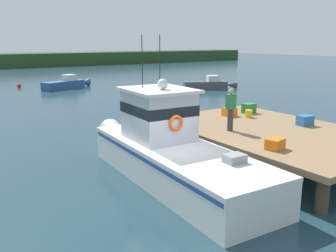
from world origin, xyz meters
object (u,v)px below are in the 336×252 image
(moored_boat_near_channel, at_px, (67,84))
(mooring_buoy_channel_marker, at_px, (19,86))
(crate_stack_near_edge, at_px, (305,120))
(crate_stack_mid_dock, at_px, (249,108))
(crate_single_far, at_px, (275,144))
(deckhand_by_the_boat, at_px, (231,109))
(moored_boat_outer_mooring, at_px, (209,84))
(crate_single_by_cleat, at_px, (229,112))
(bait_bucket, at_px, (249,114))
(main_fishing_boat, at_px, (168,149))

(moored_boat_near_channel, xyz_separation_m, mooring_buoy_channel_marker, (-3.78, 3.30, -0.26))
(crate_stack_near_edge, xyz_separation_m, crate_stack_mid_dock, (0.06, 3.19, 0.02))
(crate_stack_near_edge, bearing_deg, moored_boat_near_channel, 92.14)
(crate_single_far, xyz_separation_m, deckhand_by_the_boat, (0.52, 2.64, 0.69))
(deckhand_by_the_boat, xyz_separation_m, moored_boat_outer_mooring, (13.58, 17.33, -1.60))
(crate_single_by_cleat, bearing_deg, mooring_buoy_channel_marker, 97.57)
(crate_single_far, relative_size, mooring_buoy_channel_marker, 1.47)
(bait_bucket, distance_m, moored_boat_near_channel, 24.14)
(bait_bucket, bearing_deg, main_fishing_boat, -164.06)
(deckhand_by_the_boat, distance_m, mooring_buoy_channel_marker, 28.94)
(crate_stack_near_edge, relative_size, deckhand_by_the_boat, 0.37)
(crate_stack_near_edge, distance_m, deckhand_by_the_boat, 3.42)
(main_fishing_boat, height_order, mooring_buoy_channel_marker, main_fishing_boat)
(crate_stack_mid_dock, distance_m, moored_boat_near_channel, 23.44)
(crate_single_by_cleat, relative_size, moored_boat_outer_mooring, 0.12)
(crate_stack_mid_dock, relative_size, moored_boat_outer_mooring, 0.12)
(crate_single_far, bearing_deg, moored_boat_outer_mooring, 54.76)
(crate_stack_near_edge, distance_m, moored_boat_outer_mooring, 21.14)
(crate_single_far, bearing_deg, crate_stack_near_edge, 23.16)
(main_fishing_boat, bearing_deg, crate_single_far, -45.16)
(main_fishing_boat, bearing_deg, crate_single_by_cleat, 24.58)
(deckhand_by_the_boat, bearing_deg, crate_stack_mid_dock, 33.35)
(bait_bucket, xyz_separation_m, moored_boat_outer_mooring, (11.09, 15.91, -0.91))
(crate_single_by_cleat, height_order, mooring_buoy_channel_marker, crate_single_by_cleat)
(crate_stack_mid_dock, bearing_deg, moored_boat_outer_mooring, 55.77)
(crate_single_by_cleat, xyz_separation_m, crate_stack_mid_dock, (1.28, 0.02, 0.04))
(crate_stack_near_edge, bearing_deg, deckhand_by_the_boat, 161.72)
(crate_stack_near_edge, distance_m, mooring_buoy_channel_marker, 30.29)
(bait_bucket, bearing_deg, crate_stack_mid_dock, 43.64)
(crate_single_far, distance_m, moored_boat_near_channel, 28.32)
(crate_single_by_cleat, height_order, moored_boat_near_channel, crate_single_by_cleat)
(crate_single_by_cleat, bearing_deg, deckhand_by_the_boat, -132.84)
(main_fishing_boat, xyz_separation_m, crate_stack_mid_dock, (6.25, 2.29, 0.42))
(main_fishing_boat, distance_m, crate_single_far, 3.53)
(crate_single_far, xyz_separation_m, moored_boat_outer_mooring, (14.11, 19.97, -0.92))
(crate_stack_near_edge, bearing_deg, crate_stack_mid_dock, 88.98)
(mooring_buoy_channel_marker, bearing_deg, deckhand_by_the_boat, -86.85)
(bait_bucket, height_order, mooring_buoy_channel_marker, bait_bucket)
(crate_stack_near_edge, xyz_separation_m, moored_boat_near_channel, (-0.99, 26.59, -0.94))
(crate_single_by_cleat, bearing_deg, crate_stack_mid_dock, 0.76)
(main_fishing_boat, xyz_separation_m, mooring_buoy_channel_marker, (1.41, 28.99, -0.80))
(main_fishing_boat, relative_size, crate_stack_mid_dock, 16.47)
(crate_single_by_cleat, distance_m, mooring_buoy_channel_marker, 26.98)
(crate_single_by_cleat, xyz_separation_m, crate_single_far, (-2.49, -4.76, -0.02))
(crate_stack_near_edge, height_order, moored_boat_outer_mooring, crate_stack_near_edge)
(crate_single_by_cleat, distance_m, bait_bucket, 0.88)
(moored_boat_outer_mooring, bearing_deg, crate_stack_mid_dock, -124.23)
(crate_stack_mid_dock, distance_m, mooring_buoy_channel_marker, 27.16)
(crate_stack_near_edge, relative_size, moored_boat_outer_mooring, 0.12)
(moored_boat_near_channel, relative_size, mooring_buoy_channel_marker, 13.11)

